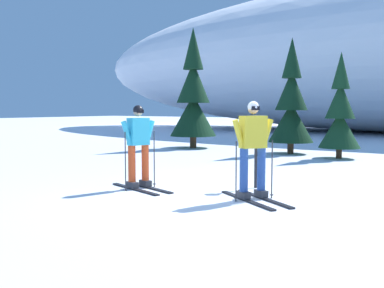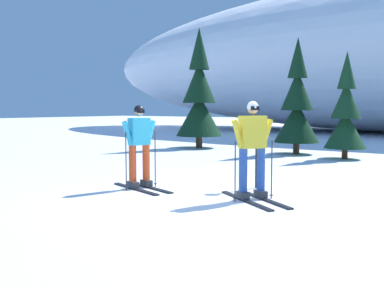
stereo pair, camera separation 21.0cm
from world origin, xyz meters
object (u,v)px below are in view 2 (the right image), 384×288
skier_cyan_jacket (139,145)px  pine_tree_far_left (199,98)px  pine_tree_left (297,105)px  trail_marker_post (257,149)px  pine_tree_center_left (346,114)px  skier_yellow_jacket (253,148)px

skier_cyan_jacket → pine_tree_far_left: size_ratio=0.35×
pine_tree_left → trail_marker_post: (1.99, -6.97, -0.91)m
trail_marker_post → pine_tree_center_left: bearing=91.0°
pine_tree_center_left → skier_cyan_jacket: bearing=-103.4°
skier_cyan_jacket → pine_tree_center_left: bearing=76.6°
skier_yellow_jacket → trail_marker_post: 1.18m
pine_tree_far_left → pine_tree_left: pine_tree_far_left is taller
pine_tree_left → trail_marker_post: size_ratio=2.90×
pine_tree_far_left → pine_tree_left: (4.19, 0.00, -0.32)m
skier_yellow_jacket → pine_tree_center_left: size_ratio=0.51×
skier_cyan_jacket → pine_tree_left: pine_tree_left is taller
pine_tree_far_left → pine_tree_center_left: 6.13m
pine_tree_left → trail_marker_post: bearing=-74.0°
skier_yellow_jacket → trail_marker_post: (-0.46, 1.08, -0.12)m
skier_cyan_jacket → pine_tree_center_left: (1.84, 7.75, 0.55)m
skier_cyan_jacket → pine_tree_left: (-0.05, 8.35, 0.84)m
skier_yellow_jacket → pine_tree_center_left: (-0.57, 7.45, 0.50)m
skier_yellow_jacket → trail_marker_post: size_ratio=1.24×
skier_cyan_jacket → trail_marker_post: 2.39m
pine_tree_far_left → trail_marker_post: 9.39m
pine_tree_left → pine_tree_center_left: bearing=-17.7°
pine_tree_far_left → skier_cyan_jacket: bearing=-63.1°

